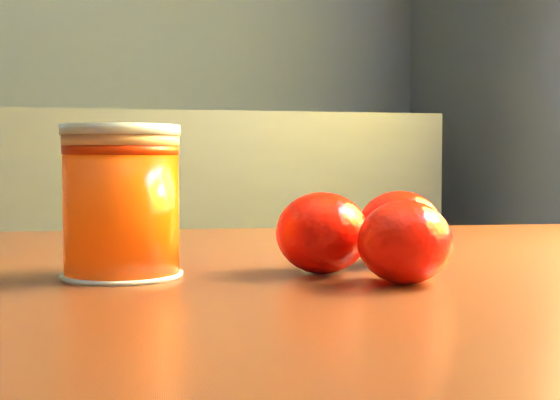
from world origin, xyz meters
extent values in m
cube|color=#582716|center=(1.01, 0.05, 0.69)|extent=(1.00, 0.74, 0.04)
cylinder|color=#EE3D04|center=(0.81, 0.03, 0.76)|extent=(0.08, 0.08, 0.09)
cylinder|color=#E69B5E|center=(0.81, 0.03, 0.81)|extent=(0.08, 0.08, 0.01)
cylinder|color=silver|center=(0.81, 0.03, 0.81)|extent=(0.08, 0.08, 0.01)
ellipsoid|color=#FC1505|center=(1.02, 0.05, 0.74)|extent=(0.07, 0.07, 0.06)
ellipsoid|color=#FC1505|center=(0.95, 0.02, 0.74)|extent=(0.09, 0.09, 0.06)
ellipsoid|color=#FC1505|center=(0.99, -0.04, 0.74)|extent=(0.06, 0.06, 0.05)
camera|label=1|loc=(0.79, -0.51, 0.79)|focal=50.00mm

